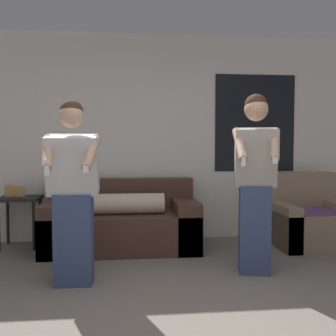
{
  "coord_description": "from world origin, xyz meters",
  "views": [
    {
      "loc": [
        -0.42,
        -2.34,
        1.25
      ],
      "look_at": [
        -0.04,
        1.28,
        1.04
      ],
      "focal_mm": 42.0,
      "sensor_mm": 36.0,
      "label": 1
    }
  ],
  "objects": [
    {
      "name": "person_left",
      "position": [
        -0.9,
        1.19,
        0.83
      ],
      "size": [
        0.51,
        0.5,
        1.65
      ],
      "color": "#384770",
      "rests_on": "ground_plane"
    },
    {
      "name": "couch",
      "position": [
        -0.48,
        2.4,
        0.31
      ],
      "size": [
        1.82,
        0.9,
        0.83
      ],
      "color": "#472D23",
      "rests_on": "ground_plane"
    },
    {
      "name": "armchair",
      "position": [
        1.86,
        2.32,
        0.3
      ],
      "size": [
        0.93,
        0.83,
        0.89
      ],
      "color": "#937A60",
      "rests_on": "ground_plane"
    },
    {
      "name": "wall_back",
      "position": [
        0.02,
        2.89,
        1.35
      ],
      "size": [
        6.85,
        0.07,
        2.7
      ],
      "color": "silver",
      "rests_on": "ground_plane"
    },
    {
      "name": "side_table",
      "position": [
        -1.73,
        2.6,
        0.52
      ],
      "size": [
        0.48,
        0.44,
        0.77
      ],
      "color": "black",
      "rests_on": "ground_plane"
    },
    {
      "name": "person_right",
      "position": [
        0.82,
        1.33,
        0.9
      ],
      "size": [
        0.47,
        0.54,
        1.74
      ],
      "color": "#384770",
      "rests_on": "ground_plane"
    }
  ]
}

